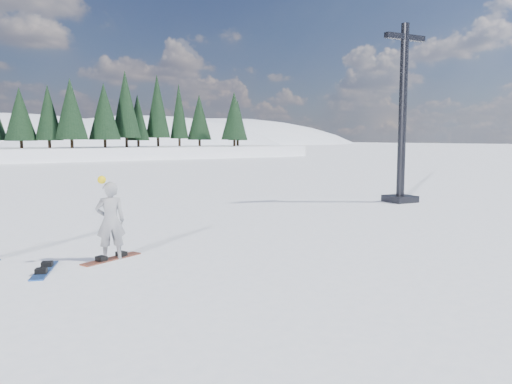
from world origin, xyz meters
TOP-DOWN VIEW (x-y plane):
  - ground at (0.00, 0.00)m, footprint 420.00×420.00m
  - lift_tower at (14.14, 3.70)m, footprint 2.07×1.24m
  - snowboarder_woman at (0.57, 0.45)m, footprint 0.71×0.53m
  - snowboard_woman at (0.58, 0.45)m, footprint 1.50×0.80m
  - snowboard_loose_a at (-0.90, 0.24)m, footprint 0.84×1.49m

SIDE VIEW (x-z plane):
  - ground at x=0.00m, z-range 0.00..0.00m
  - snowboard_woman at x=0.58m, z-range 0.00..0.03m
  - snowboard_loose_a at x=-0.90m, z-range 0.00..0.03m
  - snowboarder_woman at x=0.57m, z-range -0.06..1.87m
  - lift_tower at x=14.14m, z-range -0.70..6.79m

